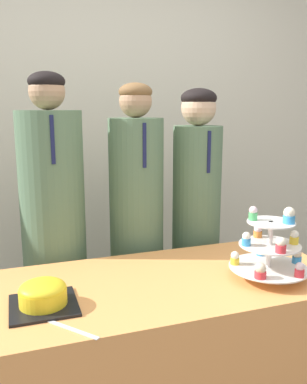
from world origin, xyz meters
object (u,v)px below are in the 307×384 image
object	(u,v)px
cake_knife	(49,321)
student_0	(55,244)
round_cake	(43,294)
student_2	(196,230)
cupcake_stand	(270,248)
student_1	(136,238)

from	to	relation	value
cake_knife	student_0	xyz separation A→B (m)	(0.09, 0.75, 0.02)
round_cake	cake_knife	world-z (taller)	round_cake
round_cake	student_2	bearing A→B (deg)	35.35
student_0	cake_knife	bearing A→B (deg)	-97.19
student_0	student_2	distance (m)	0.80
round_cake	cake_knife	distance (m)	0.12
student_0	student_2	bearing A→B (deg)	-0.00
cake_knife	student_2	distance (m)	1.17
cake_knife	student_0	size ratio (longest dim) A/B	0.16
round_cake	cupcake_stand	size ratio (longest dim) A/B	0.72
round_cake	student_0	bearing A→B (deg)	80.76
cupcake_stand	student_1	bearing A→B (deg)	118.27
round_cake	cake_knife	size ratio (longest dim) A/B	0.95
student_2	student_1	bearing A→B (deg)	180.00
cake_knife	student_2	bearing A→B (deg)	90.28
student_1	cake_knife	bearing A→B (deg)	-125.31
round_cake	student_0	world-z (taller)	student_0
round_cake	student_2	size ratio (longest dim) A/B	0.15
student_0	student_1	distance (m)	0.44
cake_knife	student_1	distance (m)	0.92
cupcake_stand	student_1	world-z (taller)	student_1
student_1	round_cake	bearing A→B (deg)	-130.31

